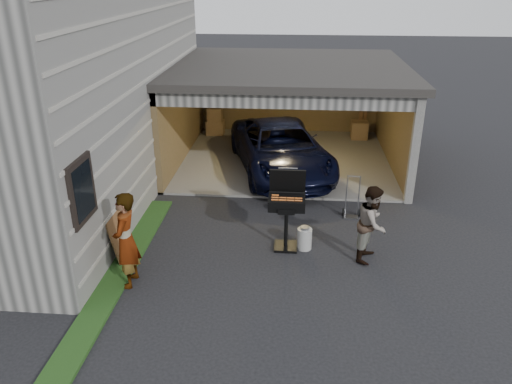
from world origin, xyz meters
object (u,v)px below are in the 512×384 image
propane_tank (304,239)px  hand_truck (351,209)px  minivan (281,150)px  plywood_panel (121,235)px  man (372,223)px  bbq_grill (287,205)px  woman (126,240)px

propane_tank → hand_truck: bearing=54.9°
minivan → plywood_panel: size_ratio=5.03×
man → hand_truck: man is taller
bbq_grill → plywood_panel: size_ratio=1.69×
minivan → hand_truck: (1.78, -2.67, -0.49)m
man → bbq_grill: bearing=101.0°
minivan → man: man is taller
propane_tank → hand_truck: (1.12, 1.59, -0.03)m
man → hand_truck: (-0.19, 1.86, -0.59)m
propane_tank → plywood_panel: size_ratio=0.47×
plywood_panel → minivan: bearing=58.1°
woman → propane_tank: 3.65m
minivan → bbq_grill: bbq_grill is taller
propane_tank → plywood_panel: (-3.69, -0.61, 0.25)m
bbq_grill → propane_tank: bearing=-5.3°
minivan → plywood_panel: minivan is taller
man → plywood_panel: 5.02m
minivan → hand_truck: bearing=-71.6°
man → minivan: bearing=44.8°
hand_truck → propane_tank: bearing=-119.9°
plywood_panel → hand_truck: bearing=24.6°
bbq_grill → hand_truck: size_ratio=1.60×
hand_truck → plywood_panel: bearing=-150.2°
minivan → hand_truck: 3.24m
bbq_grill → plywood_panel: bearing=-168.9°
woman → man: 4.72m
bbq_grill → hand_truck: (1.51, 1.55, -0.78)m
propane_tank → plywood_panel: bearing=-170.6°
minivan → bbq_grill: (0.27, -4.22, 0.30)m
minivan → plywood_panel: bearing=-137.1°
minivan → woman: woman is taller
propane_tank → hand_truck: 1.94m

